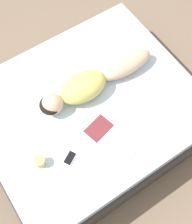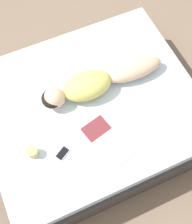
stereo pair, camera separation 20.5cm
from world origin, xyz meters
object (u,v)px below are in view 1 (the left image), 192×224
Objects in this scene: open_magazine at (109,137)px; coffee_mug at (40,161)px; cell_phone at (70,158)px; person at (91,83)px.

coffee_mug is (0.13, 0.62, 0.04)m from open_magazine.
person is at bearing -78.13° from cell_phone.
person reaches higher than open_magazine.
open_magazine is at bearing -102.13° from coffee_mug.
person is 2.07× the size of open_magazine.
person is 0.85m from coffee_mug.
cell_phone is at bearing 71.93° from open_magazine.
person is at bearing -30.06° from open_magazine.
open_magazine and cell_phone have the same top height.
coffee_mug is 0.25m from cell_phone.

